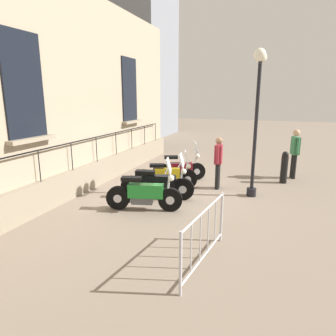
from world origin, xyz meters
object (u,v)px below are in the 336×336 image
object	(u,v)px
pedestrian_walking	(218,160)
motorcycle_green	(145,194)
bollard	(284,167)
motorcycle_yellow	(166,176)
pedestrian_standing	(295,151)
motorcycle_maroon	(180,168)
motorcycle_black	(158,184)
crowd_barrier	(204,235)
lamppost	(258,94)

from	to	relation	value
pedestrian_walking	motorcycle_green	bearing A→B (deg)	-119.62
bollard	motorcycle_yellow	bearing A→B (deg)	-152.12
motorcycle_green	pedestrian_standing	world-z (taller)	pedestrian_standing
motorcycle_yellow	motorcycle_maroon	world-z (taller)	motorcycle_maroon
motorcycle_black	crowd_barrier	size ratio (longest dim) A/B	1.07
crowd_barrier	motorcycle_black	bearing A→B (deg)	124.67
motorcycle_yellow	lamppost	world-z (taller)	lamppost
motorcycle_black	crowd_barrier	world-z (taller)	motorcycle_black
motorcycle_black	motorcycle_green	bearing A→B (deg)	-88.64
pedestrian_standing	crowd_barrier	bearing A→B (deg)	-104.45
motorcycle_maroon	pedestrian_standing	size ratio (longest dim) A/B	0.99
pedestrian_standing	pedestrian_walking	xyz separation A→B (m)	(-2.35, -2.18, -0.07)
motorcycle_green	pedestrian_standing	bearing A→B (deg)	51.18
motorcycle_yellow	bollard	bearing A→B (deg)	27.88
motorcycle_yellow	pedestrian_standing	distance (m)	4.79
motorcycle_maroon	lamppost	bearing A→B (deg)	-20.42
motorcycle_yellow	pedestrian_standing	bearing A→B (deg)	34.30
motorcycle_maroon	crowd_barrier	xyz separation A→B (m)	(2.07, -5.11, 0.14)
lamppost	bollard	world-z (taller)	lamppost
bollard	crowd_barrier	bearing A→B (deg)	-103.28
motorcycle_yellow	lamppost	xyz separation A→B (m)	(2.68, 0.10, 2.59)
motorcycle_black	pedestrian_standing	xyz separation A→B (m)	(3.81, 3.74, 0.57)
lamppost	motorcycle_green	bearing A→B (deg)	-140.06
motorcycle_maroon	crowd_barrier	bearing A→B (deg)	-67.95
motorcycle_yellow	bollard	world-z (taller)	motorcycle_yellow
pedestrian_walking	pedestrian_standing	bearing A→B (deg)	42.87
bollard	motorcycle_maroon	bearing A→B (deg)	-166.20
motorcycle_yellow	lamppost	distance (m)	3.73
motorcycle_yellow	motorcycle_maroon	size ratio (longest dim) A/B	1.12
motorcycle_yellow	bollard	size ratio (longest dim) A/B	1.79
motorcycle_black	bollard	xyz separation A→B (m)	(3.48, 2.96, 0.11)
pedestrian_standing	motorcycle_green	bearing A→B (deg)	-128.82
crowd_barrier	pedestrian_standing	distance (m)	6.97
motorcycle_yellow	crowd_barrier	bearing A→B (deg)	-61.65
motorcycle_green	motorcycle_maroon	xyz separation A→B (m)	(-0.02, 3.08, -0.01)
motorcycle_black	crowd_barrier	xyz separation A→B (m)	(2.07, -3.00, 0.12)
motorcycle_green	crowd_barrier	distance (m)	2.89
motorcycle_green	motorcycle_black	world-z (taller)	motorcycle_green
motorcycle_yellow	pedestrian_walking	size ratio (longest dim) A/B	1.18
motorcycle_black	pedestrian_walking	world-z (taller)	pedestrian_walking
bollard	lamppost	bearing A→B (deg)	-116.97
lamppost	pedestrian_standing	distance (m)	3.48
crowd_barrier	pedestrian_standing	bearing A→B (deg)	75.55
motorcycle_green	pedestrian_walking	world-z (taller)	pedestrian_walking
pedestrian_standing	pedestrian_walking	distance (m)	3.21
motorcycle_green	lamppost	bearing A→B (deg)	39.94
motorcycle_black	motorcycle_yellow	world-z (taller)	motorcycle_black
crowd_barrier	bollard	size ratio (longest dim) A/B	1.81
motorcycle_green	bollard	size ratio (longest dim) A/B	1.79
lamppost	bollard	size ratio (longest dim) A/B	3.75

